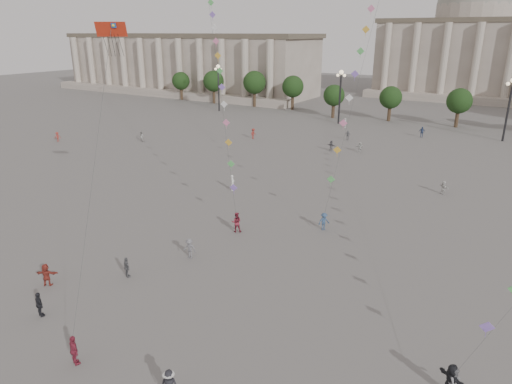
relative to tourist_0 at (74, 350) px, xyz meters
The scene contains 27 objects.
ground 5.06m from the tourist_0, 82.36° to the left, with size 360.00×360.00×0.00m, color #585653.
hall_west 123.89m from the tourist_0, 126.95° to the left, with size 84.00×26.22×17.20m.
hall_central 134.81m from the tourist_0, 89.72° to the left, with size 48.30×34.30×35.50m.
tree_row 83.05m from the tourist_0, 89.54° to the left, with size 137.12×5.12×8.00m.
lamp_post_far_west 87.30m from the tourist_0, 120.62° to the left, with size 2.00×0.90×10.65m.
lamp_post_mid_west 76.56m from the tourist_0, 100.83° to the left, with size 2.00×0.90×10.65m.
lamp_post_mid_east 76.82m from the tourist_0, 78.19° to the left, with size 2.00×0.90×10.65m.
person_crowd_0 70.82m from the tourist_0, 87.52° to the left, with size 1.11×0.46×1.90m, color navy.
person_crowd_1 56.40m from the tourist_0, 131.14° to the left, with size 0.82×0.64×1.69m, color #B0B0AC.
person_crowd_2 59.96m from the tourist_0, 144.78° to the left, with size 1.09×0.63×1.69m, color maroon.
person_crowd_3 20.37m from the tourist_0, 25.13° to the left, with size 1.71×0.55×1.85m, color black.
person_crowd_4 54.91m from the tourist_0, 92.82° to the left, with size 1.46×0.46×1.57m, color #B6B6B1.
person_crowd_6 13.70m from the tourist_0, 101.48° to the left, with size 1.11×0.64×1.72m, color slate.
person_crowd_7 42.91m from the tourist_0, 73.57° to the left, with size 1.47×0.47×1.58m, color silver.
person_crowd_10 72.63m from the tourist_0, 99.20° to the left, with size 0.68×0.45×1.87m, color silver.
person_crowd_12 53.50m from the tourist_0, 97.25° to the left, with size 1.56×0.50×1.68m, color slate.
person_crowd_13 30.84m from the tourist_0, 107.64° to the left, with size 0.69×0.45×1.89m, color silver.
person_crowd_16 62.25m from the tourist_0, 96.81° to the left, with size 1.00×0.42×1.70m, color slate.
person_crowd_17 58.37m from the tourist_0, 112.00° to the left, with size 1.17×0.67×1.81m, color maroon.
tourist_0 is the anchor object (origin of this frame).
tourist_2 10.02m from the tourist_0, 153.31° to the left, with size 1.62×0.52×1.75m, color #983429.
tourist_3 9.73m from the tourist_0, 119.55° to the left, with size 0.96×0.40×1.65m, color #57585C.
tourist_4 6.12m from the tourist_0, 162.71° to the left, with size 1.04×0.43×1.77m, color black.
kite_flyer_0 19.95m from the tourist_0, 96.76° to the left, with size 0.94×0.73×1.94m, color maroon.
kite_flyer_1 24.91m from the tourist_0, 79.69° to the left, with size 1.11×0.64×1.72m, color navy.
kite_flyer_2 20.52m from the tourist_0, 24.92° to the left, with size 0.84×0.66×1.73m, color slate.
dragon_kite 21.15m from the tourist_0, 122.59° to the left, with size 4.79×6.65×21.39m.
Camera 1 is at (19.11, -17.58, 17.82)m, focal length 32.00 mm.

